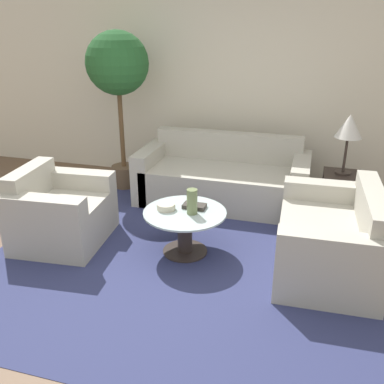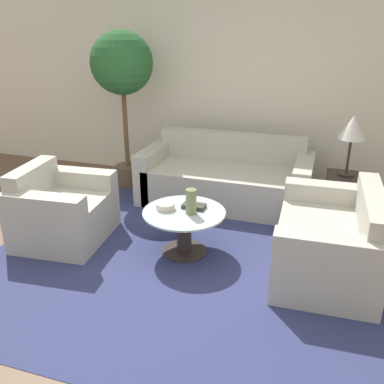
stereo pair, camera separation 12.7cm
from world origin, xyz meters
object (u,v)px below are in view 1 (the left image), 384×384
(loveseat, at_px, (334,241))
(bowl, at_px, (166,206))
(coffee_table, at_px, (185,226))
(vase, at_px, (192,202))
(armchair, at_px, (58,215))
(sofa_main, at_px, (223,179))
(potted_plant, at_px, (118,71))
(book_stack, at_px, (194,206))
(table_lamp, at_px, (349,128))

(loveseat, relative_size, bowl, 7.62)
(coffee_table, distance_m, vase, 0.29)
(vase, bearing_deg, armchair, -176.11)
(armchair, bearing_deg, vase, -90.94)
(sofa_main, bearing_deg, loveseat, -44.58)
(potted_plant, distance_m, bowl, 2.17)
(sofa_main, relative_size, potted_plant, 1.02)
(loveseat, bearing_deg, sofa_main, -136.52)
(potted_plant, xyz_separation_m, book_stack, (1.40, -1.39, -1.08))
(vase, bearing_deg, potted_plant, 132.92)
(book_stack, bearing_deg, table_lamp, 42.26)
(armchair, relative_size, coffee_table, 1.24)
(armchair, distance_m, book_stack, 1.43)
(bowl, bearing_deg, loveseat, 3.23)
(coffee_table, bearing_deg, vase, -14.07)
(loveseat, height_order, coffee_table, loveseat)
(sofa_main, relative_size, book_stack, 9.17)
(book_stack, bearing_deg, potted_plant, 136.95)
(armchair, height_order, table_lamp, table_lamp)
(armchair, relative_size, book_stack, 4.42)
(bowl, xyz_separation_m, book_stack, (0.25, 0.11, -0.01))
(table_lamp, relative_size, vase, 2.78)
(armchair, height_order, vase, armchair)
(armchair, bearing_deg, table_lamp, -67.82)
(armchair, relative_size, bowl, 5.54)
(sofa_main, relative_size, bowl, 11.49)
(armchair, distance_m, table_lamp, 3.25)
(bowl, bearing_deg, table_lamp, 38.36)
(sofa_main, height_order, vase, sofa_main)
(table_lamp, height_order, potted_plant, potted_plant)
(loveseat, bearing_deg, coffee_table, -88.41)
(vase, bearing_deg, book_stack, 95.88)
(coffee_table, bearing_deg, table_lamp, 41.68)
(potted_plant, bearing_deg, loveseat, -27.33)
(table_lamp, distance_m, potted_plant, 2.86)
(sofa_main, relative_size, table_lamp, 3.04)
(table_lamp, relative_size, book_stack, 3.02)
(sofa_main, bearing_deg, armchair, -133.40)
(loveseat, relative_size, coffee_table, 1.71)
(sofa_main, distance_m, coffee_table, 1.38)
(vase, xyz_separation_m, book_stack, (-0.01, 0.13, -0.10))
(sofa_main, bearing_deg, potted_plant, 175.37)
(armchair, bearing_deg, book_stack, -85.70)
(book_stack, bearing_deg, vase, -82.36)
(loveseat, distance_m, vase, 1.35)
(armchair, bearing_deg, bowl, -89.22)
(table_lamp, xyz_separation_m, potted_plant, (-2.81, 0.18, 0.49))
(sofa_main, xyz_separation_m, book_stack, (-0.02, -1.27, 0.18))
(coffee_table, height_order, vase, vase)
(loveseat, bearing_deg, table_lamp, 174.13)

